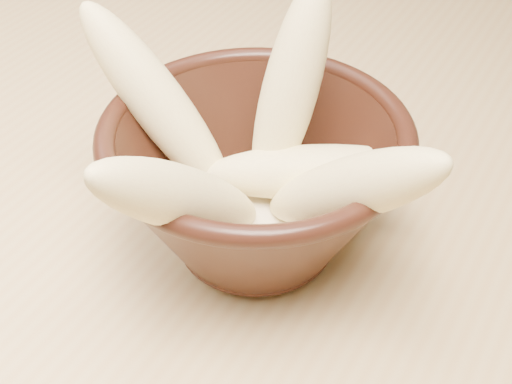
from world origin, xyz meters
TOP-DOWN VIEW (x-y plane):
  - table at (0.00, 0.00)m, footprint 1.20×0.80m
  - bowl at (0.04, -0.12)m, footprint 0.19×0.19m
  - milk_puddle at (0.04, -0.12)m, footprint 0.11×0.11m
  - banana_upright at (0.04, -0.08)m, footprint 0.05×0.09m
  - banana_left at (-0.04, -0.12)m, footprint 0.13×0.04m
  - banana_right at (0.10, -0.13)m, footprint 0.14×0.08m
  - banana_across at (0.06, -0.10)m, footprint 0.15×0.10m
  - banana_front at (0.03, -0.19)m, footprint 0.05×0.15m

SIDE VIEW (x-z plane):
  - table at x=0.00m, z-range 0.30..1.05m
  - milk_puddle at x=0.04m, z-range 0.78..0.79m
  - bowl at x=0.04m, z-range 0.76..0.86m
  - banana_across at x=0.06m, z-range 0.79..0.84m
  - banana_right at x=0.10m, z-range 0.78..0.91m
  - banana_front at x=0.03m, z-range 0.78..0.91m
  - banana_left at x=-0.04m, z-range 0.78..0.92m
  - banana_upright at x=0.04m, z-range 0.78..0.93m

